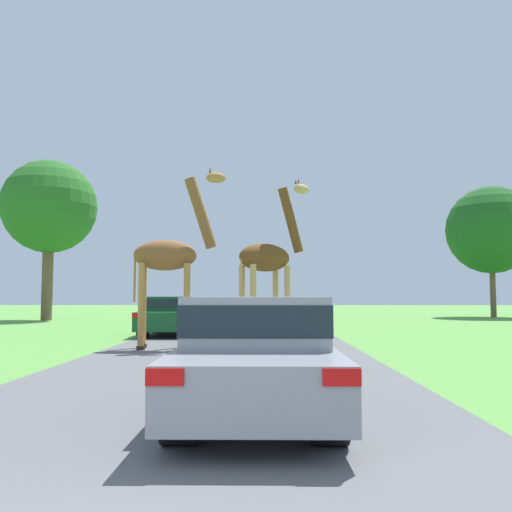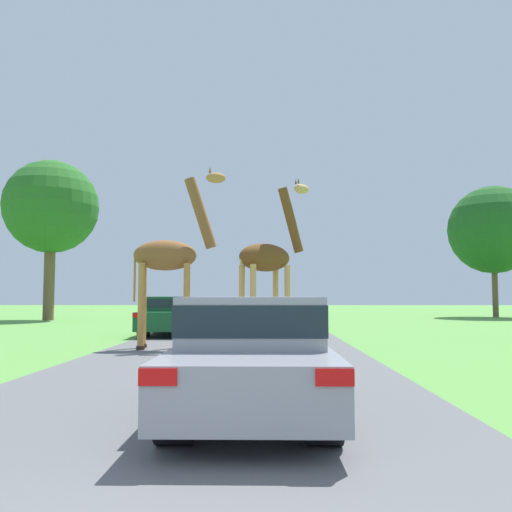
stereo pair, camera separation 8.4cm
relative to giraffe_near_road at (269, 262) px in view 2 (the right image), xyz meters
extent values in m
cube|color=#5B5B5E|center=(-1.03, 16.00, -2.45)|extent=(6.86, 120.00, 0.00)
cylinder|color=tan|center=(0.22, 0.51, -1.28)|extent=(0.18, 0.18, 2.34)
cylinder|color=#2D2319|center=(0.22, 0.51, -2.40)|extent=(0.23, 0.23, 0.11)
cylinder|color=tan|center=(0.55, 0.01, -1.28)|extent=(0.18, 0.18, 2.34)
cylinder|color=#2D2319|center=(0.55, 0.01, -2.40)|extent=(0.23, 0.23, 0.11)
cylinder|color=tan|center=(-0.78, -0.16, -1.28)|extent=(0.18, 0.18, 2.34)
cylinder|color=#2D2319|center=(-0.78, -0.16, -2.40)|extent=(0.23, 0.23, 0.11)
cylinder|color=tan|center=(-0.45, -0.66, -1.28)|extent=(0.18, 0.18, 2.34)
cylinder|color=#2D2319|center=(-0.45, -0.66, -2.40)|extent=(0.23, 0.23, 0.11)
ellipsoid|color=brown|center=(-0.12, -0.08, 0.12)|extent=(1.82, 1.55, 0.82)
cylinder|color=brown|center=(0.68, 0.46, 1.30)|extent=(0.90, 0.74, 2.01)
ellipsoid|color=tan|center=(1.03, 0.69, 2.31)|extent=(0.60, 0.51, 0.30)
cylinder|color=tan|center=(-0.79, -0.53, -0.53)|extent=(0.06, 0.06, 1.29)
cone|color=brown|center=(0.85, 0.65, 2.54)|extent=(0.07, 0.07, 0.16)
cone|color=brown|center=(0.93, 0.55, 2.54)|extent=(0.07, 0.07, 0.16)
cylinder|color=#B77F3D|center=(-2.32, -0.60, -1.28)|extent=(0.18, 0.18, 2.34)
cylinder|color=#2D2319|center=(-2.32, -0.60, -2.40)|extent=(0.23, 0.23, 0.11)
cylinder|color=#B77F3D|center=(-2.24, -1.21, -1.28)|extent=(0.18, 0.18, 2.34)
cylinder|color=#2D2319|center=(-2.24, -1.21, -2.40)|extent=(0.23, 0.23, 0.11)
cylinder|color=#B77F3D|center=(-3.53, -0.76, -1.28)|extent=(0.18, 0.18, 2.34)
cylinder|color=#2D2319|center=(-3.53, -0.76, -2.40)|extent=(0.23, 0.23, 0.11)
cylinder|color=#B77F3D|center=(-3.45, -1.37, -1.28)|extent=(0.18, 0.18, 2.34)
cylinder|color=#2D2319|center=(-3.45, -1.37, -2.40)|extent=(0.23, 0.23, 0.11)
ellipsoid|color=brown|center=(-2.89, -0.98, 0.12)|extent=(1.82, 0.96, 0.85)
cylinder|color=brown|center=(-1.93, -0.86, 1.32)|extent=(0.96, 0.43, 2.04)
ellipsoid|color=#B77F3D|center=(-1.50, -0.80, 2.34)|extent=(0.59, 0.31, 0.30)
cylinder|color=#B77F3D|center=(-3.70, -1.09, -0.52)|extent=(0.06, 0.06, 1.29)
cone|color=brown|center=(-1.68, -0.76, 2.57)|extent=(0.07, 0.07, 0.16)
cone|color=brown|center=(-1.66, -0.89, 2.57)|extent=(0.07, 0.07, 0.16)
cube|color=gray|center=(-0.27, -9.32, -1.89)|extent=(1.81, 4.07, 0.60)
cube|color=gray|center=(-0.27, -9.32, -1.30)|extent=(1.63, 1.83, 0.58)
cube|color=#19232D|center=(-0.27, -9.32, -1.27)|extent=(1.64, 1.85, 0.35)
cube|color=red|center=(-1.01, -11.37, -1.68)|extent=(0.33, 0.03, 0.14)
cube|color=red|center=(0.47, -11.37, -1.68)|extent=(0.33, 0.03, 0.14)
cylinder|color=black|center=(-0.99, -8.10, -2.15)|extent=(0.36, 0.61, 0.61)
cylinder|color=black|center=(0.46, -8.10, -2.15)|extent=(0.36, 0.61, 0.61)
cylinder|color=black|center=(-0.99, -10.54, -2.15)|extent=(0.36, 0.61, 0.61)
cylinder|color=black|center=(0.46, -10.54, -2.15)|extent=(0.36, 0.61, 0.61)
cube|color=#144C28|center=(-3.60, 4.22, -1.88)|extent=(1.83, 4.31, 0.65)
cube|color=#144C28|center=(-3.60, 4.22, -1.30)|extent=(1.64, 1.94, 0.52)
cube|color=#19232D|center=(-3.60, 4.22, -1.27)|extent=(1.66, 1.96, 0.31)
cube|color=red|center=(-4.35, 2.06, -1.65)|extent=(0.33, 0.03, 0.16)
cube|color=red|center=(-2.86, 2.06, -1.65)|extent=(0.33, 0.03, 0.16)
cylinder|color=black|center=(-4.33, 5.52, -2.17)|extent=(0.37, 0.57, 0.57)
cylinder|color=black|center=(-2.87, 5.52, -2.17)|extent=(0.37, 0.57, 0.57)
cylinder|color=black|center=(-4.33, 2.93, -2.17)|extent=(0.37, 0.57, 0.57)
cylinder|color=black|center=(-2.87, 2.93, -2.17)|extent=(0.37, 0.57, 0.57)
cube|color=maroon|center=(-0.26, 10.38, -1.93)|extent=(1.75, 4.76, 0.54)
cube|color=maroon|center=(-0.26, 10.38, -1.38)|extent=(1.58, 2.14, 0.56)
cube|color=#19232D|center=(-0.26, 10.38, -1.36)|extent=(1.60, 2.16, 0.33)
cube|color=red|center=(-0.98, 7.99, -1.74)|extent=(0.32, 0.03, 0.13)
cube|color=red|center=(0.46, 7.99, -1.74)|extent=(0.32, 0.03, 0.13)
cylinder|color=black|center=(-0.96, 11.80, -2.15)|extent=(0.35, 0.59, 0.59)
cylinder|color=black|center=(0.44, 11.80, -2.15)|extent=(0.35, 0.59, 0.59)
cylinder|color=black|center=(-0.96, 8.95, -2.15)|extent=(0.35, 0.59, 0.59)
cylinder|color=black|center=(0.44, 8.95, -2.15)|extent=(0.35, 0.59, 0.59)
cylinder|color=brown|center=(15.32, 20.64, 0.05)|extent=(0.38, 0.38, 5.00)
sphere|color=#1E561E|center=(15.32, 20.64, 3.44)|extent=(5.91, 5.91, 5.91)
cylinder|color=brown|center=(-12.86, 15.80, 0.50)|extent=(0.63, 0.63, 5.91)
sphere|color=#286623|center=(-12.86, 15.80, 4.29)|extent=(5.53, 5.53, 5.53)
camera|label=1|loc=(-0.19, -15.94, -0.99)|focal=38.00mm
camera|label=2|loc=(-0.11, -15.94, -0.99)|focal=38.00mm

